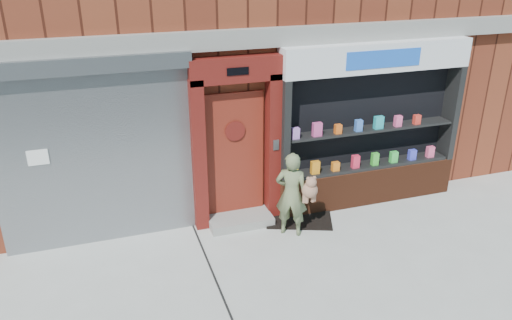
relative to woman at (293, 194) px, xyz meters
name	(u,v)px	position (x,y,z in m)	size (l,w,h in m)	color
ground	(321,271)	(0.00, -1.14, -0.74)	(80.00, 80.00, 0.00)	#9E9E99
shutter_bay	(93,143)	(-3.00, 0.79, 0.98)	(3.10, 0.30, 3.04)	gray
red_door_bay	(236,143)	(-0.75, 0.72, 0.72)	(1.52, 0.58, 2.90)	#56120E
pharmacy_bay	(370,133)	(1.75, 0.67, 0.63)	(3.50, 0.41, 3.00)	#512413
woman	(293,194)	(0.00, 0.00, 0.00)	(0.72, 0.58, 1.46)	#636E48
doormat	(299,218)	(0.30, 0.41, -0.73)	(1.14, 0.80, 0.03)	black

